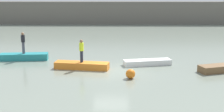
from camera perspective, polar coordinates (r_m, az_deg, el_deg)
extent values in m
plane|color=gray|center=(23.92, -0.19, -2.63)|extent=(120.00, 120.00, 0.00)
cube|color=#666056|center=(49.45, 0.19, 7.31)|extent=(80.00, 1.20, 3.26)
cube|color=teal|center=(28.20, -14.64, -0.11)|extent=(3.88, 1.27, 0.53)
cube|color=orange|center=(24.67, -5.12, -1.60)|extent=(4.04, 1.57, 0.50)
cube|color=white|center=(25.81, 5.99, -1.07)|extent=(3.73, 1.62, 0.41)
cube|color=brown|center=(24.93, 17.53, -2.00)|extent=(2.98, 1.87, 0.50)
cylinder|color=#4C4C56|center=(28.05, -14.72, 1.34)|extent=(0.22, 0.22, 0.93)
cylinder|color=black|center=(27.92, -14.81, 2.85)|extent=(0.32, 0.32, 0.56)
sphere|color=#936B4C|center=(27.86, -14.85, 3.66)|extent=(0.24, 0.24, 0.24)
cylinder|color=#232838|center=(24.51, -5.15, -0.08)|extent=(0.22, 0.22, 0.85)
cylinder|color=#D8F226|center=(24.36, -5.19, 1.55)|extent=(0.32, 0.32, 0.58)
sphere|color=#936B4C|center=(24.28, -5.21, 2.51)|extent=(0.25, 0.25, 0.25)
sphere|color=orange|center=(22.19, 3.14, -3.03)|extent=(0.63, 0.63, 0.63)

